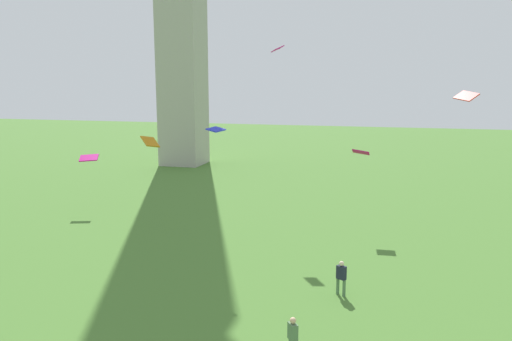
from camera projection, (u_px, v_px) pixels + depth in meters
person_1 at (341, 276)px, 25.44m from camera, size 0.55×0.49×1.82m
person_2 at (293, 336)px, 19.46m from camera, size 0.48×0.54×1.79m
kite_flying_1 at (216, 129)px, 29.87m from camera, size 1.34×1.26×0.27m
kite_flying_2 at (466, 96)px, 27.18m from camera, size 1.32×1.32×0.59m
kite_flying_3 at (278, 49)px, 37.82m from camera, size 1.18×1.33×0.51m
kite_flying_4 at (89, 158)px, 42.48m from camera, size 1.79×1.48×0.55m
kite_flying_5 at (150, 142)px, 37.34m from camera, size 1.74×1.80×0.82m
kite_flying_6 at (361, 152)px, 36.52m from camera, size 1.25×0.92×0.53m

